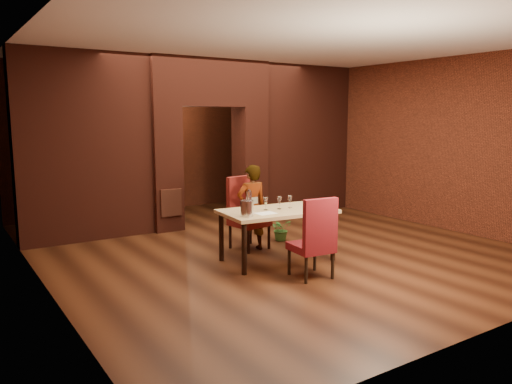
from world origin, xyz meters
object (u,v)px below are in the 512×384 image
at_px(wine_glass_c, 290,202).
at_px(water_bottle, 249,201).
at_px(wine_glass_a, 266,204).
at_px(chair_far, 250,213).
at_px(dining_table, 277,235).
at_px(wine_bucket, 247,208).
at_px(potted_plant, 281,229).
at_px(chair_near, 311,237).
at_px(wine_glass_b, 279,203).
at_px(person_seated, 252,208).

distance_m(wine_glass_c, water_bottle, 0.69).
bearing_deg(wine_glass_a, chair_far, 76.14).
xyz_separation_m(dining_table, wine_glass_c, (0.23, 0.00, 0.48)).
xyz_separation_m(wine_bucket, potted_plant, (1.40, 1.11, -0.67)).
xyz_separation_m(chair_near, wine_glass_b, (0.13, 0.89, 0.31)).
distance_m(person_seated, wine_bucket, 1.10).
relative_size(wine_glass_a, potted_plant, 0.45).
relative_size(chair_near, wine_glass_a, 5.92).
height_order(dining_table, potted_plant, dining_table).
distance_m(wine_glass_c, potted_plant, 1.27).
bearing_deg(wine_bucket, chair_far, 55.77).
bearing_deg(person_seated, water_bottle, 60.40).
bearing_deg(chair_near, potted_plant, -108.94).
height_order(dining_table, wine_glass_b, wine_glass_b).
bearing_deg(wine_glass_c, water_bottle, 175.14).
distance_m(person_seated, water_bottle, 0.83).
bearing_deg(chair_far, water_bottle, -132.39).
relative_size(wine_glass_b, potted_plant, 0.44).
bearing_deg(water_bottle, wine_glass_b, -4.22).
bearing_deg(wine_bucket, potted_plant, 38.61).
bearing_deg(dining_table, chair_near, -89.57).
bearing_deg(person_seated, wine_bucket, 59.60).
relative_size(chair_far, wine_glass_b, 6.38).
distance_m(chair_near, water_bottle, 1.07).
height_order(person_seated, wine_glass_b, person_seated).
height_order(chair_near, potted_plant, chair_near).
bearing_deg(wine_bucket, wine_glass_b, 15.69).
bearing_deg(wine_glass_b, person_seated, 93.63).
bearing_deg(wine_glass_b, chair_near, -98.04).
distance_m(chair_near, person_seated, 1.59).
bearing_deg(wine_bucket, wine_glass_a, 27.08).
relative_size(wine_glass_a, wine_glass_b, 1.01).
bearing_deg(chair_far, wine_glass_c, -84.83).
distance_m(dining_table, chair_far, 0.82).
distance_m(chair_near, wine_glass_c, 0.97).
relative_size(dining_table, water_bottle, 5.03).
height_order(chair_far, potted_plant, chair_far).
relative_size(chair_far, person_seated, 0.85).
xyz_separation_m(chair_near, wine_bucket, (-0.56, 0.70, 0.33)).
relative_size(chair_near, wine_glass_b, 5.97).
bearing_deg(person_seated, chair_far, -94.39).
relative_size(dining_table, wine_glass_a, 8.90).
height_order(wine_glass_a, water_bottle, water_bottle).
xyz_separation_m(wine_glass_b, wine_glass_c, (0.18, -0.02, 0.00)).
bearing_deg(chair_near, person_seated, -87.11).
distance_m(wine_glass_a, water_bottle, 0.31).
bearing_deg(potted_plant, person_seated, -162.74).
distance_m(wine_glass_b, wine_bucket, 0.71).
height_order(chair_far, wine_glass_a, chair_far).
relative_size(dining_table, person_seated, 1.20).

